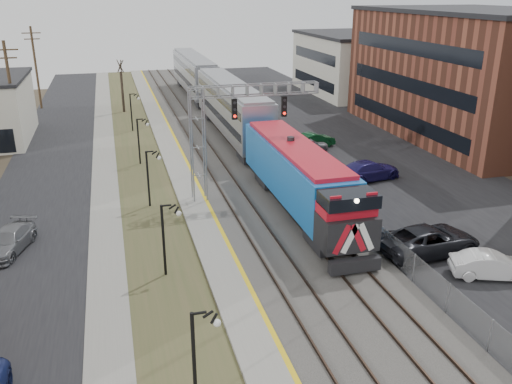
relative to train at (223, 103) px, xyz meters
name	(u,v)px	position (x,y,z in m)	size (l,w,h in m)	color
street_west	(45,183)	(-17.00, -13.14, -2.86)	(7.00, 120.00, 0.04)	black
sidewalk	(105,178)	(-12.50, -13.14, -2.84)	(2.00, 120.00, 0.08)	gray
grass_median	(143,175)	(-9.50, -13.14, -2.85)	(4.00, 120.00, 0.06)	#3F4625
platform	(180,171)	(-6.50, -13.14, -2.76)	(2.00, 120.00, 0.24)	gray
ballast_bed	(239,166)	(-1.50, -13.14, -2.78)	(8.00, 120.00, 0.20)	#595651
parking_lot	(368,156)	(10.50, -13.14, -2.86)	(16.00, 120.00, 0.04)	black
platform_edge	(190,168)	(-5.62, -13.14, -2.64)	(0.24, 120.00, 0.01)	gold
track_near	(215,166)	(-3.50, -13.14, -2.61)	(1.58, 120.00, 0.15)	#2D2119
track_far	(256,163)	(0.00, -13.14, -2.61)	(1.58, 120.00, 0.15)	#2D2119
train	(223,103)	(0.00, 0.00, 0.00)	(3.00, 63.05, 5.33)	blue
signal_gantry	(222,123)	(-4.28, -20.15, 2.70)	(9.00, 1.07, 8.15)	gray
lampposts	(163,239)	(-9.50, -29.86, -0.88)	(0.14, 62.14, 4.00)	black
fence	(286,155)	(2.70, -13.14, -2.08)	(0.04, 120.00, 1.60)	gray
bare_trees	(30,138)	(-18.16, -9.23, -0.18)	(12.30, 42.30, 5.95)	#382D23
car_lot_b	(491,266)	(6.83, -34.80, -2.21)	(1.43, 4.11, 1.35)	silver
car_lot_c	(429,241)	(5.17, -31.56, -2.06)	(2.74, 5.94, 1.65)	black
car_lot_d	(369,171)	(7.63, -19.00, -2.11)	(2.16, 5.30, 1.54)	navy
car_lot_e	(308,145)	(5.82, -10.19, -2.25)	(1.51, 3.75, 1.28)	slate
car_lot_f	(313,141)	(6.72, -9.19, -2.18)	(1.50, 4.29, 1.41)	#0B391B
car_street_b	(8,241)	(-17.85, -25.06, -2.22)	(1.86, 4.57, 1.33)	slate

